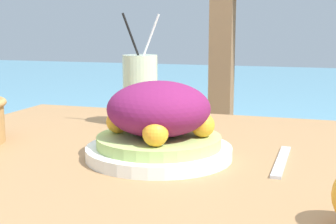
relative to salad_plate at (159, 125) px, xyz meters
name	(u,v)px	position (x,y,z in m)	size (l,w,h in m)	color
patio_table	(143,209)	(-0.04, 0.02, -0.16)	(0.92, 0.81, 0.71)	#997047
railing_fence	(222,56)	(-0.04, 0.73, 0.07)	(2.80, 0.08, 1.12)	brown
sea_backdrop	(278,113)	(-0.04, 3.23, -0.54)	(12.00, 4.00, 0.45)	#568EA8
salad_plate	(159,125)	(0.00, 0.00, 0.00)	(0.25, 0.25, 0.13)	white
drink_glass	(140,90)	(-0.12, 0.24, 0.02)	(0.08, 0.08, 0.25)	beige
knife	(281,161)	(0.20, 0.03, -0.05)	(0.02, 0.18, 0.00)	silver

